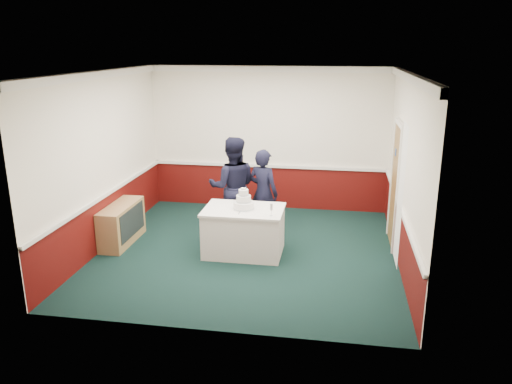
% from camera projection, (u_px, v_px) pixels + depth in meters
% --- Properties ---
extents(ground, '(5.00, 5.00, 0.00)m').
position_uv_depth(ground, '(248.00, 251.00, 8.54)').
color(ground, black).
rests_on(ground, ground).
extents(room_shell, '(5.00, 5.00, 3.00)m').
position_uv_depth(room_shell, '(258.00, 132.00, 8.55)').
color(room_shell, white).
rests_on(room_shell, ground).
extents(sideboard, '(0.41, 1.20, 0.70)m').
position_uv_depth(sideboard, '(122.00, 224.00, 8.84)').
color(sideboard, '#B17D56').
rests_on(sideboard, ground).
extents(cake_table, '(1.32, 0.92, 0.79)m').
position_uv_depth(cake_table, '(244.00, 231.00, 8.38)').
color(cake_table, white).
rests_on(cake_table, ground).
extents(wedding_cake, '(0.35, 0.35, 0.36)m').
position_uv_depth(wedding_cake, '(244.00, 202.00, 8.23)').
color(wedding_cake, white).
rests_on(wedding_cake, cake_table).
extents(cake_knife, '(0.02, 0.22, 0.00)m').
position_uv_depth(cake_knife, '(240.00, 212.00, 8.08)').
color(cake_knife, silver).
rests_on(cake_knife, cake_table).
extents(champagne_flute, '(0.05, 0.05, 0.21)m').
position_uv_depth(champagne_flute, '(271.00, 208.00, 7.88)').
color(champagne_flute, silver).
rests_on(champagne_flute, cake_table).
extents(person_man, '(1.01, 0.85, 1.83)m').
position_uv_depth(person_man, '(233.00, 187.00, 9.09)').
color(person_man, black).
rests_on(person_man, ground).
extents(person_woman, '(0.70, 0.59, 1.62)m').
position_uv_depth(person_woman, '(263.00, 193.00, 9.06)').
color(person_woman, black).
rests_on(person_woman, ground).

